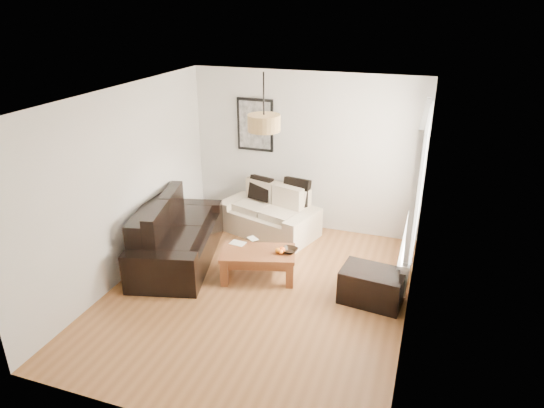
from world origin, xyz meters
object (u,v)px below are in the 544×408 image
(coffee_table, at_px, (258,265))
(ottoman, at_px, (372,286))
(sofa_leather, at_px, (177,233))
(loveseat_cream, at_px, (269,211))

(coffee_table, distance_m, ottoman, 1.58)
(sofa_leather, relative_size, ottoman, 2.58)
(coffee_table, bearing_deg, loveseat_cream, 103.23)
(loveseat_cream, bearing_deg, ottoman, -20.02)
(loveseat_cream, relative_size, coffee_table, 1.53)
(coffee_table, xyz_separation_m, ottoman, (1.58, -0.06, 0.02))
(loveseat_cream, bearing_deg, coffee_table, -59.32)
(loveseat_cream, relative_size, ottoman, 1.98)
(ottoman, bearing_deg, loveseat_cream, 142.53)
(sofa_leather, bearing_deg, ottoman, -107.53)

